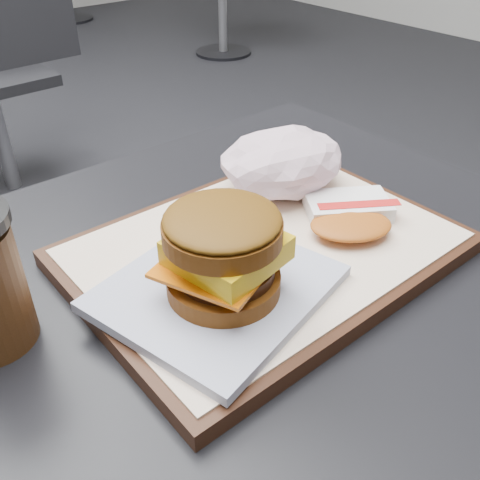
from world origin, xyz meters
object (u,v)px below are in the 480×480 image
at_px(customer_table, 219,397).
at_px(serving_tray, 265,250).
at_px(breakfast_sandwich, 222,261).
at_px(hash_brown, 349,214).
at_px(neighbor_chair, 0,61).
at_px(crumpled_wrapper, 283,162).

relative_size(customer_table, serving_tray, 2.11).
relative_size(breakfast_sandwich, hash_brown, 1.66).
bearing_deg(customer_table, neighbor_chair, 78.89).
distance_m(crumpled_wrapper, neighbor_chair, 1.78).
height_order(breakfast_sandwich, hash_brown, breakfast_sandwich).
bearing_deg(customer_table, crumpled_wrapper, 22.84).
xyz_separation_m(customer_table, hash_brown, (0.15, -0.04, 0.22)).
relative_size(breakfast_sandwich, neighbor_chair, 0.26).
distance_m(breakfast_sandwich, hash_brown, 0.18).
distance_m(hash_brown, crumpled_wrapper, 0.10).
height_order(customer_table, hash_brown, hash_brown).
xyz_separation_m(serving_tray, breakfast_sandwich, (-0.09, -0.04, 0.05)).
relative_size(hash_brown, crumpled_wrapper, 0.88).
height_order(hash_brown, neighbor_chair, neighbor_chair).
distance_m(customer_table, neighbor_chair, 1.84).
distance_m(customer_table, hash_brown, 0.27).
height_order(customer_table, breakfast_sandwich, breakfast_sandwich).
xyz_separation_m(breakfast_sandwich, hash_brown, (0.18, 0.01, -0.03)).
bearing_deg(crumpled_wrapper, customer_table, -157.16).
distance_m(breakfast_sandwich, neighbor_chair, 1.92).
bearing_deg(neighbor_chair, breakfast_sandwich, -101.65).
bearing_deg(neighbor_chair, hash_brown, -96.25).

